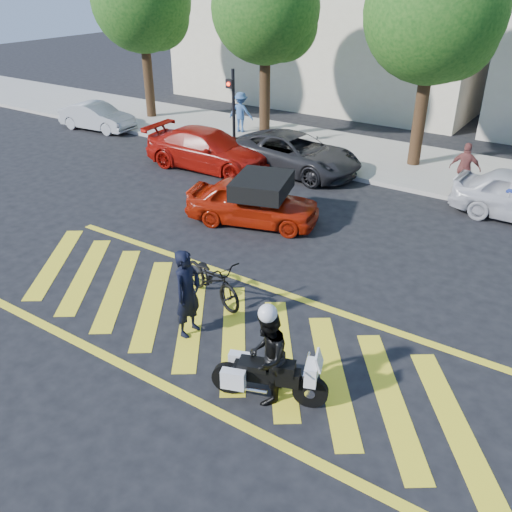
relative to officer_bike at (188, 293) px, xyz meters
The scene contains 18 objects.
ground 1.05m from the officer_bike, 54.63° to the left, with size 90.00×90.00×0.00m, color black.
sidewalk 12.44m from the officer_bike, 88.66° to the left, with size 60.00×5.00×0.15m, color #9E998E.
crosswalk 1.04m from the officer_bike, 58.38° to the left, with size 12.33×4.00×0.01m.
building_left 23.12m from the officer_bike, 109.80° to the left, with size 16.00×8.00×10.00m, color beige.
tree_far_left 18.19m from the officer_bike, 135.25° to the left, with size 4.40×4.40×7.41m.
tree_left 14.46m from the officer_bike, 115.99° to the left, with size 4.20×4.20×7.26m.
tree_center 13.16m from the officer_bike, 88.08° to the left, with size 4.60×4.60×7.56m.
signal_pole 11.94m from the officer_bike, 121.47° to the left, with size 0.28×0.43×3.20m.
officer_bike is the anchor object (origin of this frame).
bicycle 1.37m from the officer_bike, 107.00° to the left, with size 0.69×1.97×1.03m, color black.
police_motorcycle 2.47m from the officer_bike, 17.63° to the right, with size 1.93×1.01×0.89m.
officer_moto 2.41m from the officer_bike, 17.49° to the right, with size 0.85×0.66×1.74m, color black.
red_convertible 5.47m from the officer_bike, 110.40° to the left, with size 1.52×3.78×1.29m, color #A11A07.
parked_far_left 16.46m from the officer_bike, 144.26° to the left, with size 1.25×3.59×1.18m, color #93979A.
parked_left 10.12m from the officer_bike, 125.75° to the left, with size 1.97×4.84×1.40m, color #9A1009.
parked_mid_left 10.11m from the officer_bike, 108.12° to the left, with size 2.26×4.90×1.36m, color black.
pedestrian_left 14.57m from the officer_bike, 120.92° to the left, with size 1.09×0.63×1.69m, color #375D97.
pedestrian_right 10.74m from the officer_bike, 76.34° to the left, with size 0.95×0.40×1.62m, color brown.
Camera 1 is at (5.77, -7.12, 6.55)m, focal length 38.00 mm.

